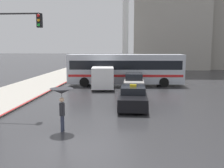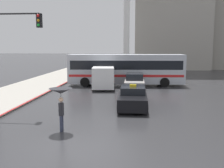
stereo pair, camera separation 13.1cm
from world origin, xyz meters
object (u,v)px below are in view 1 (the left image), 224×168
object	(u,v)px
city_bus	(125,68)
monument_cross	(126,8)
taxi	(133,97)
traffic_light	(11,43)
pedestrian_with_umbrella	(62,96)
ambulance_van	(103,76)
sedan_red	(134,82)

from	to	relation	value
city_bus	monument_cross	xyz separation A→B (m)	(-0.54, 15.30, 8.29)
taxi	city_bus	distance (m)	10.08
city_bus	traffic_light	size ratio (longest dim) A/B	1.93
pedestrian_with_umbrella	monument_cross	distance (m)	31.88
pedestrian_with_umbrella	monument_cross	world-z (taller)	monument_cross
ambulance_van	traffic_light	distance (m)	11.70
sedan_red	ambulance_van	xyz separation A→B (m)	(-3.06, 0.61, 0.50)
ambulance_van	monument_cross	world-z (taller)	monument_cross
city_bus	pedestrian_with_umbrella	size ratio (longest dim) A/B	5.79
pedestrian_with_umbrella	city_bus	bearing A→B (deg)	-9.37
sedan_red	city_bus	size ratio (longest dim) A/B	0.36
taxi	sedan_red	size ratio (longest dim) A/B	1.10
city_bus	ambulance_van	bearing A→B (deg)	126.79
traffic_light	monument_cross	bearing A→B (deg)	78.25
sedan_red	city_bus	bearing A→B (deg)	-69.15
taxi	traffic_light	world-z (taller)	traffic_light
sedan_red	taxi	bearing A→B (deg)	89.68
taxi	traffic_light	bearing A→B (deg)	18.03
taxi	sedan_red	world-z (taller)	taxi
sedan_red	ambulance_van	bearing A→B (deg)	-11.29
ambulance_van	traffic_light	xyz separation A→B (m)	(-4.14, -10.50, 3.08)
city_bus	pedestrian_with_umbrella	xyz separation A→B (m)	(-2.46, -15.40, -0.08)
city_bus	monument_cross	world-z (taller)	monument_cross
sedan_red	monument_cross	bearing A→B (deg)	-85.29
monument_cross	sedan_red	bearing A→B (deg)	-85.29
ambulance_van	monument_cross	size ratio (longest dim) A/B	0.29
pedestrian_with_umbrella	monument_cross	bearing A→B (deg)	-3.88
city_bus	traffic_light	distance (m)	14.04
pedestrian_with_umbrella	taxi	bearing A→B (deg)	-31.89
traffic_light	monument_cross	world-z (taller)	monument_cross
taxi	sedan_red	xyz separation A→B (m)	(0.04, 7.56, 0.03)
ambulance_van	city_bus	xyz separation A→B (m)	(2.14, 1.81, 0.62)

